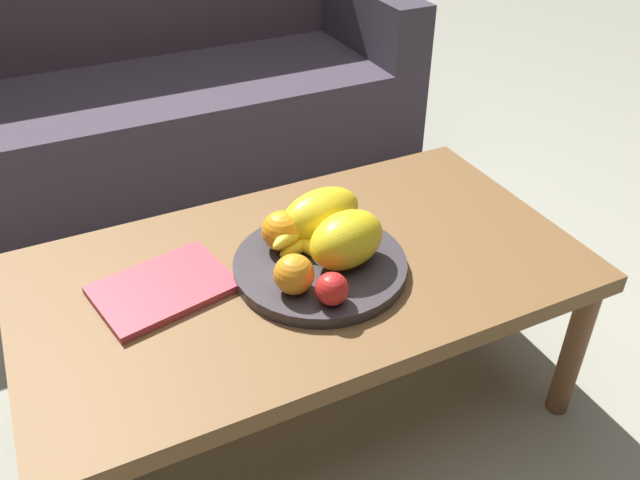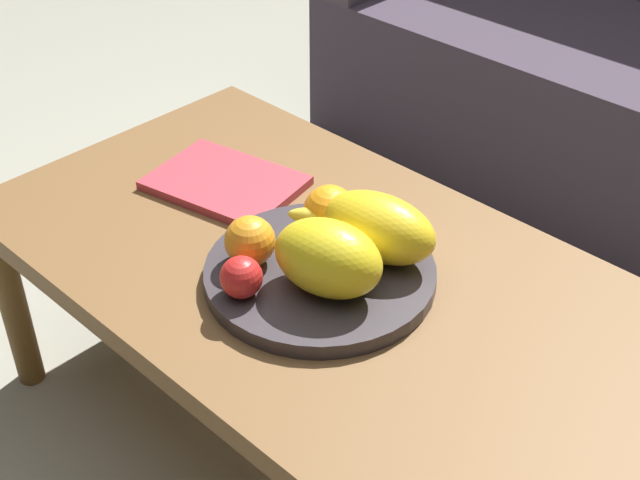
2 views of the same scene
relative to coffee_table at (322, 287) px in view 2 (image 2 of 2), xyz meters
The scene contains 10 objects.
ground_plane 0.37m from the coffee_table, ahead, with size 8.00×8.00×0.00m, color gray.
coffee_table is the anchor object (origin of this frame).
fruit_bowl 0.07m from the coffee_table, 49.77° to the right, with size 0.35×0.35×0.03m, color #393339.
melon_large_front 0.15m from the coffee_table, 40.02° to the right, with size 0.16×0.11×0.11m, color yellow.
melon_smaller_beside 0.15m from the coffee_table, 39.34° to the left, with size 0.18×0.10×0.10m, color yellow.
orange_front 0.15m from the coffee_table, 123.17° to the right, with size 0.08×0.08×0.08m, color orange.
orange_left 0.12m from the coffee_table, 119.99° to the left, with size 0.08×0.08×0.08m, color orange.
apple_front 0.18m from the coffee_table, 94.37° to the right, with size 0.06×0.06×0.06m, color red.
banana_bunch 0.10m from the coffee_table, 67.44° to the left, with size 0.17×0.15×0.06m.
magazine 0.28m from the coffee_table, behind, with size 0.25×0.18×0.02m, color #BC3A46.
Camera 2 is at (0.75, -0.77, 1.24)m, focal length 49.49 mm.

